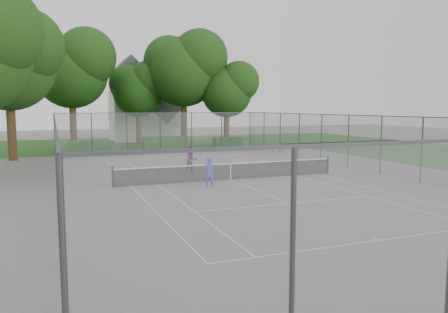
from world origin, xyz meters
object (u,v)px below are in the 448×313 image
object	(u,v)px
woman_player	(191,160)
house	(145,107)
tennis_net	(231,171)
girl_player	(209,172)

from	to	relation	value
woman_player	house	bearing A→B (deg)	77.35
tennis_net	woman_player	size ratio (longest dim) A/B	7.89
house	girl_player	world-z (taller)	house
woman_player	tennis_net	bearing A→B (deg)	-71.62
tennis_net	girl_player	xyz separation A→B (m)	(-1.88, -1.74, 0.26)
tennis_net	girl_player	size ratio (longest dim) A/B	8.35
girl_player	house	bearing A→B (deg)	-94.41
tennis_net	woman_player	xyz separation A→B (m)	(-1.38, 2.90, 0.30)
tennis_net	house	distance (m)	31.04
girl_player	woman_player	world-z (taller)	woman_player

